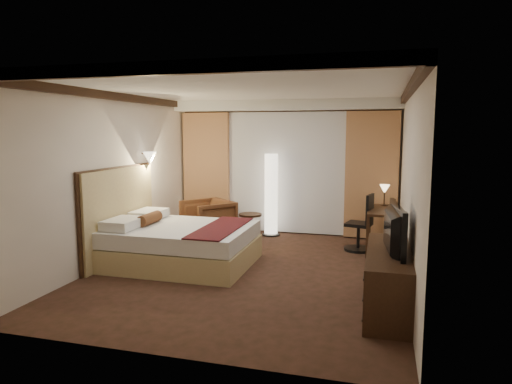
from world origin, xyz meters
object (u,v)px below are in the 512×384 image
(side_table, at_px, (250,226))
(television, at_px, (387,223))
(armchair, at_px, (208,218))
(office_chair, at_px, (359,222))
(desk, at_px, (383,230))
(floor_lamp, at_px, (271,195))
(bed, at_px, (182,245))
(dresser, at_px, (388,279))

(side_table, height_order, television, television)
(armchair, bearing_deg, office_chair, 39.82)
(armchair, xyz_separation_m, desk, (3.26, 0.04, -0.06))
(side_table, xyz_separation_m, office_chair, (2.09, -0.34, 0.26))
(floor_lamp, distance_m, desk, 2.33)
(bed, relative_size, side_table, 4.36)
(armchair, relative_size, desk, 0.75)
(desk, bearing_deg, bed, -151.57)
(bed, bearing_deg, desk, 28.43)
(desk, bearing_deg, side_table, 173.37)
(side_table, bearing_deg, desk, -6.63)
(side_table, bearing_deg, armchair, -156.57)
(office_chair, bearing_deg, bed, -135.58)
(dresser, bearing_deg, armchair, 141.80)
(office_chair, relative_size, dresser, 0.57)
(armchair, height_order, desk, armchair)
(side_table, bearing_deg, bed, -105.87)
(armchair, relative_size, dresser, 0.48)
(floor_lamp, bearing_deg, armchair, -146.34)
(bed, distance_m, desk, 3.48)
(dresser, bearing_deg, office_chair, 100.29)
(floor_lamp, height_order, dresser, floor_lamp)
(floor_lamp, relative_size, television, 1.48)
(television, bearing_deg, office_chair, 3.79)
(dresser, height_order, television, television)
(armchair, distance_m, floor_lamp, 1.36)
(side_table, xyz_separation_m, dresser, (2.56, -2.93, 0.10))
(side_table, height_order, desk, desk)
(floor_lamp, distance_m, television, 3.99)
(television, bearing_deg, floor_lamp, 27.67)
(bed, height_order, armchair, armchair)
(side_table, xyz_separation_m, television, (2.53, -2.93, 0.78))
(floor_lamp, height_order, office_chair, floor_lamp)
(armchair, height_order, floor_lamp, floor_lamp)
(desk, bearing_deg, office_chair, -173.22)
(dresser, relative_size, television, 1.60)
(dresser, bearing_deg, television, 180.00)
(bed, height_order, desk, desk)
(desk, height_order, office_chair, office_chair)
(armchair, distance_m, television, 4.23)
(bed, xyz_separation_m, dresser, (3.11, -0.99, 0.03))
(armchair, distance_m, desk, 3.26)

